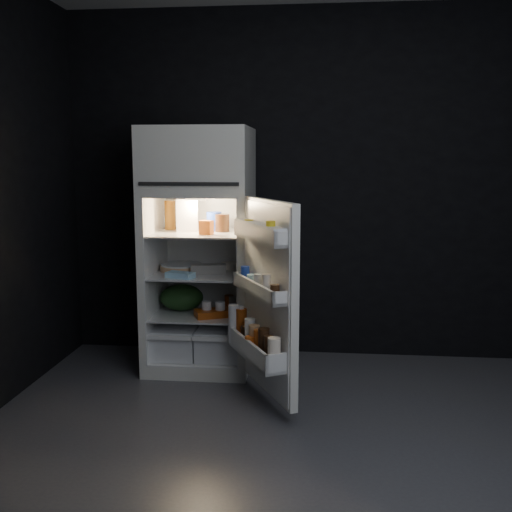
# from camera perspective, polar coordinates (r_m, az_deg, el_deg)

# --- Properties ---
(floor) EXTENTS (4.00, 3.40, 0.00)m
(floor) POSITION_cam_1_polar(r_m,az_deg,el_deg) (3.39, 6.02, -18.13)
(floor) COLOR #49494D
(floor) RESTS_ON ground
(wall_back) EXTENTS (4.00, 0.00, 2.70)m
(wall_back) POSITION_cam_1_polar(r_m,az_deg,el_deg) (4.72, 6.31, 6.67)
(wall_back) COLOR black
(wall_back) RESTS_ON ground
(wall_front) EXTENTS (4.00, 0.00, 2.70)m
(wall_front) POSITION_cam_1_polar(r_m,az_deg,el_deg) (1.33, 6.96, 0.32)
(wall_front) COLOR black
(wall_front) RESTS_ON ground
(refrigerator) EXTENTS (0.76, 0.71, 1.78)m
(refrigerator) POSITION_cam_1_polar(r_m,az_deg,el_deg) (4.46, -5.33, 1.45)
(refrigerator) COLOR white
(refrigerator) RESTS_ON ground
(fridge_door) EXTENTS (0.50, 0.73, 1.22)m
(fridge_door) POSITION_cam_1_polar(r_m,az_deg,el_deg) (3.74, 0.84, -4.30)
(fridge_door) COLOR white
(fridge_door) RESTS_ON ground
(milk_jug) EXTENTS (0.18, 0.18, 0.24)m
(milk_jug) POSITION_cam_1_polar(r_m,az_deg,el_deg) (4.46, -6.60, 3.90)
(milk_jug) COLOR white
(milk_jug) RESTS_ON refrigerator
(mayo_jar) EXTENTS (0.12, 0.12, 0.14)m
(mayo_jar) POSITION_cam_1_polar(r_m,az_deg,el_deg) (4.48, -4.01, 3.31)
(mayo_jar) COLOR #2241B9
(mayo_jar) RESTS_ON refrigerator
(jam_jar) EXTENTS (0.11, 0.11, 0.13)m
(jam_jar) POSITION_cam_1_polar(r_m,az_deg,el_deg) (4.40, -3.23, 3.16)
(jam_jar) COLOR black
(jam_jar) RESTS_ON refrigerator
(amber_bottle) EXTENTS (0.10, 0.10, 0.22)m
(amber_bottle) POSITION_cam_1_polar(r_m,az_deg,el_deg) (4.59, -8.18, 3.89)
(amber_bottle) COLOR #B2661C
(amber_bottle) RESTS_ON refrigerator
(small_carton) EXTENTS (0.10, 0.09, 0.10)m
(small_carton) POSITION_cam_1_polar(r_m,az_deg,el_deg) (4.25, -4.76, 2.72)
(small_carton) COLOR #C25616
(small_carton) RESTS_ON refrigerator
(egg_carton) EXTENTS (0.27, 0.14, 0.07)m
(egg_carton) POSITION_cam_1_polar(r_m,az_deg,el_deg) (4.38, -4.56, -1.26)
(egg_carton) COLOR gray
(egg_carton) RESTS_ON refrigerator
(pie) EXTENTS (0.36, 0.36, 0.04)m
(pie) POSITION_cam_1_polar(r_m,az_deg,el_deg) (4.54, -7.10, -1.12)
(pie) COLOR tan
(pie) RESTS_ON refrigerator
(flat_package) EXTENTS (0.22, 0.15, 0.04)m
(flat_package) POSITION_cam_1_polar(r_m,az_deg,el_deg) (4.26, -7.23, -1.80)
(flat_package) COLOR #93C7E4
(flat_package) RESTS_ON refrigerator
(wrapped_pkg) EXTENTS (0.14, 0.13, 0.05)m
(wrapped_pkg) POSITION_cam_1_polar(r_m,az_deg,el_deg) (4.56, -2.47, -0.93)
(wrapped_pkg) COLOR #F9E7CB
(wrapped_pkg) RESTS_ON refrigerator
(produce_bag) EXTENTS (0.35, 0.31, 0.20)m
(produce_bag) POSITION_cam_1_polar(r_m,az_deg,el_deg) (4.55, -7.09, -3.93)
(produce_bag) COLOR #193815
(produce_bag) RESTS_ON refrigerator
(yogurt_tray) EXTENTS (0.32, 0.25, 0.05)m
(yogurt_tray) POSITION_cam_1_polar(r_m,az_deg,el_deg) (4.37, -3.94, -5.44)
(yogurt_tray) COLOR #9F3F0D
(yogurt_tray) RESTS_ON refrigerator
(small_can_red) EXTENTS (0.09, 0.09, 0.09)m
(small_can_red) POSITION_cam_1_polar(r_m,az_deg,el_deg) (4.64, -2.57, -4.31)
(small_can_red) COLOR #9F3F0D
(small_can_red) RESTS_ON refrigerator
(small_can_silver) EXTENTS (0.08, 0.08, 0.09)m
(small_can_silver) POSITION_cam_1_polar(r_m,az_deg,el_deg) (4.62, -2.29, -4.36)
(small_can_silver) COLOR silver
(small_can_silver) RESTS_ON refrigerator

